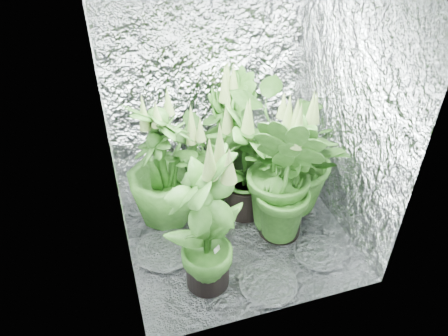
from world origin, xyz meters
TOP-DOWN VIEW (x-y plane):
  - ground at (0.00, 0.00)m, footprint 1.60×1.60m
  - walls at (0.00, 0.00)m, footprint 1.62×1.62m
  - plant_a at (-0.13, 0.37)m, footprint 0.77×0.77m
  - plant_b at (0.14, 0.15)m, footprint 0.65×0.65m
  - plant_c at (0.17, 0.64)m, footprint 0.63×0.63m
  - plant_d at (-0.47, 0.26)m, footprint 0.76×0.76m
  - plant_e at (0.47, 0.07)m, footprint 1.06×1.06m
  - plant_f at (-0.33, -0.45)m, footprint 0.77×0.77m
  - plant_g at (0.32, -0.14)m, footprint 0.74×0.74m
  - circulation_fan at (0.62, 0.28)m, footprint 0.15×0.28m
  - plant_label at (-0.27, -0.48)m, footprint 0.06×0.05m

SIDE VIEW (x-z plane):
  - ground at x=0.00m, z-range 0.00..0.00m
  - circulation_fan at x=0.62m, z-range -0.02..0.29m
  - plant_label at x=-0.27m, z-range 0.26..0.34m
  - plant_a at x=-0.13m, z-range -0.03..0.84m
  - plant_b at x=0.14m, z-range -0.05..0.97m
  - plant_c at x=0.17m, z-range -0.05..0.99m
  - plant_d at x=-0.47m, z-range -0.03..1.05m
  - plant_e at x=0.47m, z-range -0.03..1.05m
  - plant_g at x=0.32m, z-range -0.05..1.11m
  - plant_f at x=-0.33m, z-range -0.04..1.13m
  - walls at x=0.00m, z-range 0.00..2.00m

